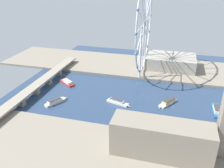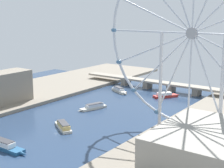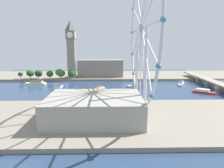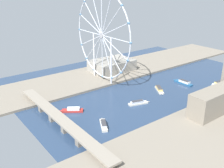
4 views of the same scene
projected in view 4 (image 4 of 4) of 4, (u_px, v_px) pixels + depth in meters
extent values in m
plane|color=navy|center=(163.00, 90.00, 362.83)|extent=(374.05, 374.05, 0.00)
cube|color=gray|center=(118.00, 71.00, 437.81)|extent=(90.00, 520.00, 3.00)
cube|color=gray|center=(216.00, 101.00, 291.43)|extent=(22.00, 73.41, 27.67)
cylinder|color=#513823|center=(221.00, 95.00, 334.98)|extent=(0.80, 0.80, 3.86)
ellipsoid|color=#285623|center=(222.00, 91.00, 332.69)|extent=(10.80, 10.80, 9.72)
torus|color=silver|center=(102.00, 35.00, 370.87)|extent=(125.70, 1.94, 125.70)
cylinder|color=#99999E|center=(102.00, 35.00, 370.87)|extent=(7.43, 3.00, 7.43)
cylinder|color=silver|center=(90.00, 32.00, 393.78)|extent=(61.88, 1.16, 1.16)
cylinder|color=silver|center=(91.00, 24.00, 387.70)|extent=(57.62, 1.16, 24.76)
cylinder|color=silver|center=(93.00, 18.00, 379.05)|extent=(44.58, 1.16, 44.58)
cylinder|color=silver|center=(97.00, 14.00, 369.17)|extent=(24.76, 1.16, 57.62)
cylinder|color=silver|center=(102.00, 13.00, 359.54)|extent=(1.16, 1.16, 61.88)
cylinder|color=silver|center=(107.00, 15.00, 351.63)|extent=(24.76, 1.16, 57.62)
cylinder|color=silver|center=(111.00, 21.00, 346.66)|extent=(44.58, 1.16, 44.58)
cylinder|color=silver|center=(114.00, 30.00, 345.37)|extent=(57.62, 1.16, 24.76)
cylinder|color=silver|center=(115.00, 39.00, 347.96)|extent=(61.88, 1.16, 1.16)
cylinder|color=silver|center=(114.00, 47.00, 354.04)|extent=(57.62, 1.16, 24.76)
cylinder|color=silver|center=(111.00, 53.00, 362.69)|extent=(44.58, 1.16, 44.58)
cylinder|color=silver|center=(107.00, 57.00, 372.57)|extent=(24.76, 1.16, 57.62)
cylinder|color=silver|center=(102.00, 56.00, 382.20)|extent=(1.16, 1.16, 61.88)
cylinder|color=silver|center=(98.00, 53.00, 390.11)|extent=(24.76, 1.16, 57.62)
cylinder|color=silver|center=(94.00, 48.00, 395.08)|extent=(44.58, 1.16, 44.58)
cylinder|color=silver|center=(91.00, 40.00, 396.37)|extent=(57.62, 1.16, 24.76)
ellipsoid|color=teal|center=(80.00, 29.00, 416.68)|extent=(4.80, 3.20, 3.20)
ellipsoid|color=teal|center=(80.00, 14.00, 404.52)|extent=(4.80, 3.20, 3.20)
ellipsoid|color=teal|center=(85.00, 1.00, 387.24)|extent=(4.80, 3.20, 3.20)
ellipsoid|color=teal|center=(122.00, 5.00, 322.45)|extent=(4.80, 3.20, 3.20)
ellipsoid|color=teal|center=(129.00, 23.00, 319.87)|extent=(4.80, 3.20, 3.20)
ellipsoid|color=teal|center=(131.00, 43.00, 325.06)|extent=(4.80, 3.20, 3.20)
ellipsoid|color=teal|center=(128.00, 60.00, 337.22)|extent=(4.80, 3.20, 3.20)
ellipsoid|color=teal|center=(121.00, 72.00, 354.50)|extent=(4.80, 3.20, 3.20)
ellipsoid|color=teal|center=(112.00, 78.00, 374.28)|extent=(4.80, 3.20, 3.20)
ellipsoid|color=teal|center=(103.00, 76.00, 393.53)|extent=(4.80, 3.20, 3.20)
ellipsoid|color=teal|center=(94.00, 69.00, 409.34)|extent=(4.80, 3.20, 3.20)
ellipsoid|color=teal|center=(87.00, 58.00, 419.29)|extent=(4.80, 3.20, 3.20)
ellipsoid|color=teal|center=(82.00, 45.00, 421.87)|extent=(4.80, 3.20, 3.20)
cylinder|color=silver|center=(94.00, 55.00, 399.07)|extent=(2.40, 2.40, 66.45)
cylinder|color=silver|center=(111.00, 61.00, 367.00)|extent=(2.40, 2.40, 66.45)
cube|color=gray|center=(112.00, 65.00, 431.74)|extent=(47.32, 67.87, 17.38)
cube|color=gray|center=(60.00, 119.00, 271.42)|extent=(186.05, 12.94, 2.00)
cube|color=gray|center=(82.00, 141.00, 241.44)|extent=(6.00, 11.65, 7.19)
cube|color=gray|center=(67.00, 128.00, 262.55)|extent=(6.00, 11.65, 7.19)
cube|color=gray|center=(55.00, 117.00, 283.66)|extent=(6.00, 11.65, 7.19)
cube|color=gray|center=(44.00, 108.00, 304.77)|extent=(6.00, 11.65, 7.19)
cube|color=white|center=(220.00, 83.00, 383.89)|extent=(10.28, 28.55, 2.38)
cube|color=#DBB766|center=(220.00, 82.00, 382.32)|extent=(8.21, 17.63, 2.28)
cube|color=#38383D|center=(220.00, 81.00, 381.85)|extent=(7.76, 15.89, 0.30)
cube|color=beige|center=(159.00, 90.00, 360.80)|extent=(24.62, 18.67, 1.82)
cone|color=beige|center=(162.00, 94.00, 347.42)|extent=(4.76, 3.90, 1.82)
cube|color=#DBB766|center=(159.00, 88.00, 361.12)|extent=(18.13, 14.11, 2.69)
cube|color=#38383D|center=(159.00, 87.00, 360.53)|extent=(16.47, 12.95, 0.53)
cube|color=#235684|center=(183.00, 83.00, 385.79)|extent=(29.28, 7.51, 2.23)
cone|color=#235684|center=(174.00, 80.00, 398.23)|extent=(5.28, 2.29, 2.23)
cube|color=white|center=(184.00, 82.00, 383.77)|extent=(16.61, 6.21, 2.93)
cube|color=#38383D|center=(185.00, 81.00, 383.15)|extent=(14.95, 5.91, 0.47)
cube|color=#B22D28|center=(72.00, 111.00, 303.23)|extent=(19.75, 24.03, 2.28)
cone|color=#B22D28|center=(60.00, 111.00, 302.68)|extent=(4.38, 4.90, 2.28)
cube|color=white|center=(73.00, 109.00, 302.38)|extent=(12.94, 14.97, 2.66)
cube|color=beige|center=(138.00, 103.00, 321.44)|extent=(12.77, 25.42, 2.00)
cone|color=beige|center=(148.00, 102.00, 326.22)|extent=(3.17, 4.83, 2.00)
cube|color=silver|center=(137.00, 102.00, 320.20)|extent=(9.44, 16.95, 2.50)
cube|color=#38383D|center=(137.00, 101.00, 319.68)|extent=(8.75, 15.33, 0.38)
cube|color=beige|center=(104.00, 125.00, 272.14)|extent=(23.99, 16.51, 2.54)
cone|color=beige|center=(102.00, 119.00, 285.01)|extent=(5.02, 4.29, 2.54)
cube|color=silver|center=(104.00, 124.00, 270.14)|extent=(15.89, 11.59, 2.33)
cube|color=#38383D|center=(104.00, 123.00, 269.61)|extent=(14.42, 10.65, 0.55)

